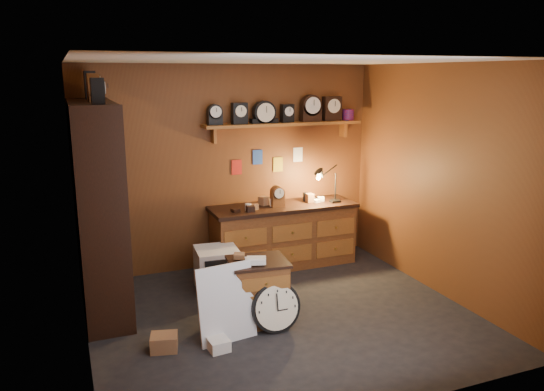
{
  "coord_description": "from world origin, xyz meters",
  "views": [
    {
      "loc": [
        -2.08,
        -4.89,
        2.58
      ],
      "look_at": [
        0.01,
        0.35,
        1.28
      ],
      "focal_mm": 35.0,
      "sensor_mm": 36.0,
      "label": 1
    }
  ],
  "objects_px": {
    "shelving_unit": "(95,199)",
    "workbench": "(283,232)",
    "big_round_clock": "(276,307)",
    "low_cabinet": "(258,288)"
  },
  "relations": [
    {
      "from": "shelving_unit",
      "to": "low_cabinet",
      "type": "xyz_separation_m",
      "value": [
        1.51,
        -0.99,
        -0.88
      ]
    },
    {
      "from": "workbench",
      "to": "low_cabinet",
      "type": "distance_m",
      "value": 1.75
    },
    {
      "from": "low_cabinet",
      "to": "big_round_clock",
      "type": "xyz_separation_m",
      "value": [
        0.09,
        -0.26,
        -0.12
      ]
    },
    {
      "from": "shelving_unit",
      "to": "workbench",
      "type": "distance_m",
      "value": 2.59
    },
    {
      "from": "workbench",
      "to": "big_round_clock",
      "type": "bearing_deg",
      "value": -115.19
    },
    {
      "from": "big_round_clock",
      "to": "low_cabinet",
      "type": "bearing_deg",
      "value": 109.67
    },
    {
      "from": "shelving_unit",
      "to": "big_round_clock",
      "type": "distance_m",
      "value": 2.26
    },
    {
      "from": "shelving_unit",
      "to": "low_cabinet",
      "type": "relative_size",
      "value": 3.32
    },
    {
      "from": "workbench",
      "to": "low_cabinet",
      "type": "bearing_deg",
      "value": -121.67
    },
    {
      "from": "big_round_clock",
      "to": "shelving_unit",
      "type": "bearing_deg",
      "value": 141.98
    }
  ]
}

